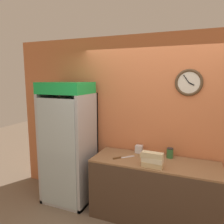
# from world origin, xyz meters

# --- Properties ---
(wall_back) EXTENTS (5.20, 0.10, 2.70)m
(wall_back) POSITION_xyz_m (0.00, 1.25, 1.36)
(wall_back) COLOR #D17547
(wall_back) RESTS_ON ground_plane
(prep_counter) EXTENTS (1.77, 0.65, 0.89)m
(prep_counter) POSITION_xyz_m (0.00, 0.87, 0.44)
(prep_counter) COLOR #4C3828
(prep_counter) RESTS_ON ground_plane
(beverage_cooler) EXTENTS (0.77, 0.66, 1.98)m
(beverage_cooler) POSITION_xyz_m (-1.42, 0.92, 1.08)
(beverage_cooler) COLOR #B2B7BC
(beverage_cooler) RESTS_ON ground_plane
(sandwich_stack_bottom) EXTENTS (0.28, 0.11, 0.07)m
(sandwich_stack_bottom) POSITION_xyz_m (0.02, 0.65, 0.92)
(sandwich_stack_bottom) COLOR tan
(sandwich_stack_bottom) RESTS_ON prep_counter
(sandwich_stack_middle) EXTENTS (0.29, 0.13, 0.07)m
(sandwich_stack_middle) POSITION_xyz_m (0.02, 0.65, 0.99)
(sandwich_stack_middle) COLOR beige
(sandwich_stack_middle) RESTS_ON sandwich_stack_bottom
(sandwich_stack_top) EXTENTS (0.28, 0.11, 0.07)m
(sandwich_stack_top) POSITION_xyz_m (0.02, 0.65, 1.06)
(sandwich_stack_top) COLOR beige
(sandwich_stack_top) RESTS_ON sandwich_stack_middle
(sandwich_flat_left) EXTENTS (0.24, 0.10, 0.06)m
(sandwich_flat_left) POSITION_xyz_m (-0.11, 0.98, 0.92)
(sandwich_flat_left) COLOR beige
(sandwich_flat_left) RESTS_ON prep_counter
(chefs_knife) EXTENTS (0.27, 0.27, 0.02)m
(chefs_knife) POSITION_xyz_m (-0.48, 0.80, 0.90)
(chefs_knife) COLOR silver
(chefs_knife) RESTS_ON prep_counter
(condiment_jar) EXTENTS (0.10, 0.10, 0.15)m
(condiment_jar) POSITION_xyz_m (0.18, 1.09, 0.96)
(condiment_jar) COLOR #336B38
(condiment_jar) RESTS_ON prep_counter
(napkin_dispenser) EXTENTS (0.11, 0.09, 0.12)m
(napkin_dispenser) POSITION_xyz_m (-0.29, 1.13, 0.95)
(napkin_dispenser) COLOR silver
(napkin_dispenser) RESTS_ON prep_counter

